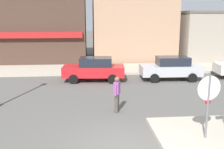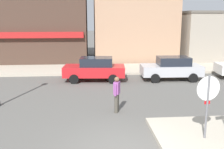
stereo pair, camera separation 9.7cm
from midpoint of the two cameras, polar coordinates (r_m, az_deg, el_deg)
name	(u,v)px [view 1 (the left image)]	position (r m, az deg, el deg)	size (l,w,h in m)	color
kerb_far	(103,69)	(21.09, -2.12, 1.20)	(80.00, 4.00, 0.15)	#B7AD99
stop_sign	(208,99)	(9.12, 19.93, -4.96)	(0.82, 0.12, 2.30)	slate
parked_car_nearest	(94,69)	(17.36, -4.06, 1.27)	(4.12, 2.11, 1.56)	red
parked_car_second	(171,68)	(18.07, 12.53, 1.43)	(4.04, 1.96, 1.56)	#B7B7BC
pedestrian_crossing_near	(117,93)	(11.48, 0.84, -4.12)	(0.33, 0.55, 1.61)	#4C473D
building_corner_shop	(38,24)	(26.95, -15.86, 10.62)	(9.46, 8.11, 7.13)	#473328
building_storefront_left_near	(132,26)	(26.66, 4.22, 10.42)	(7.84, 6.55, 6.57)	tan
building_storefront_left_mid	(200,35)	(28.84, 18.56, 8.14)	(5.64, 8.16, 4.73)	#9E9384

